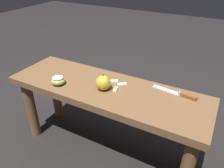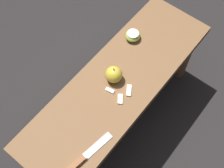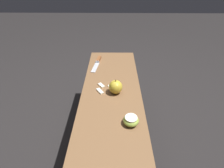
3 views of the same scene
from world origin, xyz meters
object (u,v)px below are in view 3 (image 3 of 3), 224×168
(knife, at_px, (98,62))
(apple_whole, at_px, (116,87))
(wooden_bench, at_px, (111,103))
(apple_cut, at_px, (131,120))

(knife, bearing_deg, apple_whole, 28.32)
(wooden_bench, height_order, knife, knife)
(knife, relative_size, apple_cut, 3.10)
(knife, distance_m, apple_whole, 0.41)
(wooden_bench, distance_m, apple_whole, 0.13)
(wooden_bench, height_order, apple_whole, apple_whole)
(knife, height_order, apple_cut, apple_cut)
(wooden_bench, relative_size, apple_whole, 12.23)
(apple_whole, bearing_deg, apple_cut, 16.69)
(knife, xyz_separation_m, apple_whole, (0.38, 0.14, 0.03))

